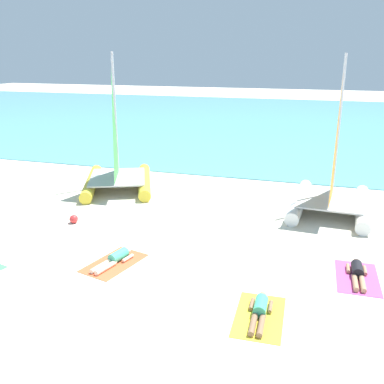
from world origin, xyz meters
The scene contains 11 objects.
ground_plane centered at (0.00, 10.00, 0.00)m, with size 120.00×120.00×0.00m, color beige.
ocean_water centered at (0.00, 31.40, 0.03)m, with size 120.00×40.00×0.05m, color #5BB2C1.
sailboat_white centered at (4.69, 7.90, 0.87)m, with size 3.09×4.62×5.83m.
sailboat_yellow centered at (-4.45, 8.24, 0.88)m, with size 4.44×5.29×5.90m.
towel_center_left centered at (-1.27, 1.57, 0.01)m, with size 1.10×1.90×0.01m, color #EA5933.
sunbather_center_left centered at (-1.25, 1.64, 0.13)m, with size 0.76×1.55×0.30m.
towel_center_right centered at (3.16, 0.16, 0.01)m, with size 1.10×1.90×0.01m, color yellow.
sunbather_center_right centered at (3.16, 0.22, 0.13)m, with size 0.56×1.56×0.30m.
towel_rightmost centered at (5.43, 2.75, 0.01)m, with size 1.10×1.90×0.01m, color #D84C99.
sunbather_rightmost centered at (5.42, 2.81, 0.13)m, with size 0.55×1.56×0.30m.
beach_ball centered at (-4.08, 3.97, 0.15)m, with size 0.30×0.30×0.30m, color red.
Camera 1 is at (4.20, -8.49, 5.77)m, focal length 40.23 mm.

